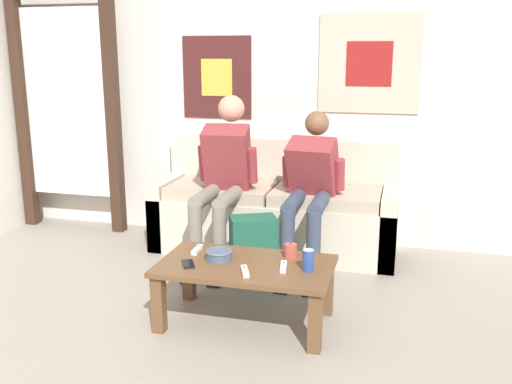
{
  "coord_description": "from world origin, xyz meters",
  "views": [
    {
      "loc": [
        1.02,
        -2.08,
        1.57
      ],
      "look_at": [
        0.1,
        1.41,
        0.68
      ],
      "focal_mm": 40.0,
      "sensor_mm": 36.0,
      "label": 1
    }
  ],
  "objects": [
    {
      "name": "cell_phone",
      "position": [
        -0.15,
        0.82,
        0.38
      ],
      "size": [
        0.12,
        0.15,
        0.01
      ],
      "color": "black",
      "rests_on": "coffee_table"
    },
    {
      "name": "drink_can_blue",
      "position": [
        0.53,
        0.91,
        0.43
      ],
      "size": [
        0.07,
        0.07,
        0.12
      ],
      "color": "#28479E",
      "rests_on": "coffee_table"
    },
    {
      "name": "backpack",
      "position": [
        0.04,
        1.55,
        0.22
      ],
      "size": [
        0.37,
        0.32,
        0.47
      ],
      "color": "#1E5642",
      "rests_on": "ground_plane"
    },
    {
      "name": "coffee_table",
      "position": [
        0.16,
        0.92,
        0.31
      ],
      "size": [
        1.01,
        0.58,
        0.37
      ],
      "color": "brown",
      "rests_on": "ground_plane"
    },
    {
      "name": "game_controller_near_right",
      "position": [
        0.2,
        0.78,
        0.38
      ],
      "size": [
        0.09,
        0.15,
        0.03
      ],
      "color": "white",
      "rests_on": "coffee_table"
    },
    {
      "name": "ceramic_bowl",
      "position": [
        -0.01,
        0.95,
        0.4
      ],
      "size": [
        0.16,
        0.16,
        0.06
      ],
      "color": "#475B75",
      "rests_on": "coffee_table"
    },
    {
      "name": "wall_back",
      "position": [
        0.0,
        2.6,
        1.28
      ],
      "size": [
        10.0,
        0.07,
        2.55
      ],
      "color": "silver",
      "rests_on": "ground_plane"
    },
    {
      "name": "game_controller_near_left",
      "position": [
        -0.18,
        1.05,
        0.38
      ],
      "size": [
        0.04,
        0.15,
        0.03
      ],
      "color": "white",
      "rests_on": "coffee_table"
    },
    {
      "name": "pillar_candle",
      "position": [
        0.39,
        1.1,
        0.41
      ],
      "size": [
        0.08,
        0.08,
        0.09
      ],
      "color": "#B24C42",
      "rests_on": "coffee_table"
    },
    {
      "name": "person_seated_adult",
      "position": [
        -0.29,
        1.92,
        0.69
      ],
      "size": [
        0.47,
        0.9,
        1.25
      ],
      "color": "gray",
      "rests_on": "ground_plane"
    },
    {
      "name": "game_controller_far_center",
      "position": [
        0.39,
        0.9,
        0.38
      ],
      "size": [
        0.06,
        0.15,
        0.03
      ],
      "color": "white",
      "rests_on": "coffee_table"
    },
    {
      "name": "couch",
      "position": [
        0.03,
        2.26,
        0.31
      ],
      "size": [
        1.94,
        0.68,
        0.88
      ],
      "color": "beige",
      "rests_on": "ground_plane"
    },
    {
      "name": "person_seated_teen",
      "position": [
        0.37,
        1.91,
        0.64
      ],
      "size": [
        0.47,
        0.9,
        1.14
      ],
      "color": "#384256",
      "rests_on": "ground_plane"
    },
    {
      "name": "door_frame",
      "position": [
        -1.88,
        2.38,
        1.2
      ],
      "size": [
        1.0,
        0.1,
        2.15
      ],
      "color": "#382319",
      "rests_on": "ground_plane"
    }
  ]
}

